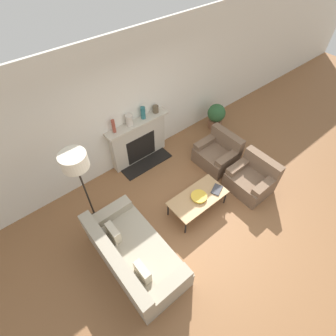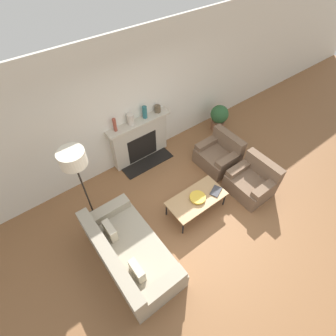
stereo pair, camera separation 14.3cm
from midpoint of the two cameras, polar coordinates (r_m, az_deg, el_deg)
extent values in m
plane|color=brown|center=(5.31, 6.97, -12.12)|extent=(18.00, 18.00, 0.00)
cube|color=silver|center=(5.56, -9.78, 13.11)|extent=(18.00, 0.06, 2.90)
cube|color=beige|center=(6.09, -7.13, 5.80)|extent=(1.38, 0.20, 1.03)
cube|color=black|center=(6.13, -6.56, 4.42)|extent=(0.76, 0.04, 0.67)
cube|color=black|center=(6.27, -5.26, 1.06)|extent=(1.24, 0.40, 0.02)
cube|color=beige|center=(5.72, -7.47, 9.65)|extent=(1.50, 0.28, 0.05)
cube|color=#9E937F|center=(4.80, -7.76, -18.26)|extent=(0.95, 1.88, 0.43)
cube|color=#9E937F|center=(4.40, -12.71, -18.86)|extent=(0.20, 1.88, 0.37)
cube|color=#9E937F|center=(4.26, -1.34, -24.73)|extent=(0.88, 0.22, 0.18)
cube|color=#9E937F|center=(4.93, -13.60, -9.64)|extent=(0.88, 0.22, 0.18)
cube|color=#C0B49C|center=(4.30, -6.58, -21.53)|extent=(0.12, 0.32, 0.28)
cube|color=#C0B49C|center=(4.65, -12.70, -13.57)|extent=(0.12, 0.32, 0.28)
cube|color=brown|center=(5.86, 16.60, -3.10)|extent=(0.76, 0.86, 0.39)
cube|color=brown|center=(5.77, 19.27, 0.81)|extent=(0.18, 0.86, 0.38)
cube|color=brown|center=(5.78, 14.60, 0.48)|extent=(0.69, 0.18, 0.12)
cube|color=brown|center=(5.58, 19.79, -3.51)|extent=(0.69, 0.18, 0.12)
cube|color=brown|center=(6.21, 9.69, 2.33)|extent=(0.76, 0.86, 0.39)
cube|color=brown|center=(6.13, 12.09, 6.10)|extent=(0.18, 0.86, 0.38)
cube|color=brown|center=(6.19, 7.74, 5.73)|extent=(0.69, 0.18, 0.12)
cube|color=brown|center=(5.89, 12.34, 2.22)|extent=(0.69, 0.18, 0.12)
cube|color=tan|center=(5.18, 5.74, -6.45)|extent=(1.17, 0.60, 0.03)
cylinder|color=black|center=(5.04, 3.01, -12.85)|extent=(0.03, 0.03, 0.36)
cylinder|color=black|center=(5.51, 11.59, -6.31)|extent=(0.03, 0.03, 0.36)
cylinder|color=black|center=(5.24, -0.78, -9.02)|extent=(0.03, 0.03, 0.36)
cylinder|color=black|center=(5.69, 7.80, -3.09)|extent=(0.03, 0.03, 0.36)
cylinder|color=gold|center=(5.16, 5.94, -6.39)|extent=(0.11, 0.11, 0.01)
cylinder|color=gold|center=(5.14, 5.96, -6.20)|extent=(0.32, 0.32, 0.04)
cube|color=#38383D|center=(5.32, 9.82, -4.67)|extent=(0.31, 0.26, 0.02)
cylinder|color=black|center=(5.50, -15.93, -10.91)|extent=(0.39, 0.39, 0.03)
cylinder|color=black|center=(4.84, -17.93, -5.83)|extent=(0.03, 0.03, 1.62)
cylinder|color=silver|center=(4.19, -20.75, 1.46)|extent=(0.43, 0.43, 0.25)
cylinder|color=brown|center=(5.44, -12.52, 8.87)|extent=(0.07, 0.07, 0.30)
cylinder|color=beige|center=(5.59, -9.18, 10.26)|extent=(0.15, 0.15, 0.24)
cylinder|color=#28666B|center=(5.72, -6.19, 11.85)|extent=(0.10, 0.10, 0.27)
cylinder|color=brown|center=(5.91, -3.42, 12.66)|extent=(0.13, 0.13, 0.16)
cylinder|color=brown|center=(7.27, 9.59, 9.60)|extent=(0.36, 0.36, 0.25)
sphere|color=#2D5B33|center=(7.08, 9.93, 11.71)|extent=(0.47, 0.47, 0.47)
camera|label=1|loc=(0.07, -90.74, -0.83)|focal=28.00mm
camera|label=2|loc=(0.07, 89.26, 0.83)|focal=28.00mm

